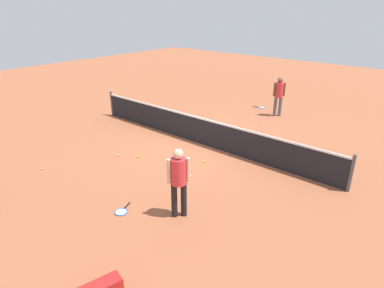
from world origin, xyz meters
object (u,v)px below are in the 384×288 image
object	(u,v)px
tennis_racket_near_player	(122,211)
tennis_ball_by_net	(190,176)
tennis_racket_far_player	(261,107)
tennis_ball_near_player	(42,169)
tennis_ball_baseline	(138,157)
player_near_side	(179,177)
tennis_ball_stray_left	(204,161)
player_far_side	(279,93)
tennis_ball_midcourt	(118,155)

from	to	relation	value
tennis_racket_near_player	tennis_ball_by_net	xyz separation A→B (m)	(0.14, 2.36, 0.02)
tennis_racket_far_player	tennis_ball_near_player	distance (m)	10.05
tennis_racket_far_player	tennis_ball_baseline	distance (m)	7.48
player_near_side	tennis_ball_stray_left	world-z (taller)	player_near_side
tennis_racket_near_player	player_near_side	bearing A→B (deg)	34.42
tennis_ball_stray_left	tennis_ball_near_player	bearing A→B (deg)	-133.63
player_far_side	tennis_racket_far_player	bearing A→B (deg)	150.48
tennis_racket_far_player	tennis_ball_midcourt	world-z (taller)	tennis_ball_midcourt
tennis_ball_by_net	tennis_racket_near_player	bearing A→B (deg)	-93.31
tennis_ball_near_player	tennis_ball_midcourt	xyz separation A→B (m)	(0.95, 2.07, 0.00)
player_near_side	player_far_side	distance (m)	8.49
tennis_racket_near_player	player_far_side	bearing A→B (deg)	93.76
player_far_side	tennis_ball_baseline	world-z (taller)	player_far_side
player_far_side	tennis_ball_midcourt	xyz separation A→B (m)	(-1.99, -7.18, -0.98)
tennis_ball_near_player	tennis_ball_by_net	xyz separation A→B (m)	(3.67, 2.51, 0.00)
player_near_side	tennis_racket_near_player	size ratio (longest dim) A/B	2.81
player_near_side	tennis_ball_baseline	bearing A→B (deg)	154.78
tennis_racket_near_player	tennis_racket_far_player	bearing A→B (deg)	99.99
tennis_ball_stray_left	player_near_side	bearing A→B (deg)	-63.08
tennis_ball_stray_left	tennis_ball_baseline	bearing A→B (deg)	-147.89
player_near_side	tennis_ball_near_player	xyz separation A→B (m)	(-4.68, -0.94, -0.98)
tennis_racket_near_player	tennis_ball_midcourt	xyz separation A→B (m)	(-2.59, 1.91, 0.02)
tennis_ball_midcourt	tennis_ball_stray_left	world-z (taller)	same
tennis_ball_baseline	tennis_ball_stray_left	xyz separation A→B (m)	(1.80, 1.13, 0.00)
tennis_ball_near_player	tennis_ball_stray_left	bearing A→B (deg)	46.37
tennis_ball_baseline	player_far_side	bearing A→B (deg)	78.69
tennis_ball_midcourt	tennis_ball_stray_left	bearing A→B (deg)	31.22
player_far_side	tennis_ball_midcourt	bearing A→B (deg)	-105.48
tennis_ball_near_player	tennis_ball_baseline	bearing A→B (deg)	56.84
player_near_side	tennis_ball_stray_left	distance (m)	3.07
tennis_ball_by_net	tennis_ball_midcourt	distance (m)	2.76
tennis_racket_near_player	tennis_ball_stray_left	world-z (taller)	tennis_ball_stray_left
player_far_side	tennis_ball_baseline	xyz separation A→B (m)	(-1.37, -6.85, -0.98)
tennis_ball_near_player	tennis_ball_baseline	size ratio (longest dim) A/B	1.00
tennis_racket_near_player	tennis_ball_by_net	world-z (taller)	tennis_ball_by_net
tennis_ball_by_net	tennis_ball_stray_left	xyz separation A→B (m)	(-0.31, 1.02, 0.00)
tennis_ball_near_player	tennis_ball_stray_left	distance (m)	4.88
tennis_ball_midcourt	tennis_ball_baseline	xyz separation A→B (m)	(0.62, 0.34, 0.00)
player_far_side	tennis_ball_by_net	distance (m)	6.85
player_near_side	tennis_ball_midcourt	world-z (taller)	player_near_side
player_near_side	tennis_ball_baseline	world-z (taller)	player_near_side
player_far_side	tennis_racket_far_player	world-z (taller)	player_far_side
tennis_ball_near_player	tennis_ball_by_net	world-z (taller)	same
player_near_side	tennis_ball_midcourt	bearing A→B (deg)	163.19
tennis_ball_midcourt	tennis_ball_baseline	bearing A→B (deg)	28.55
tennis_racket_near_player	tennis_ball_stray_left	distance (m)	3.38
tennis_racket_near_player	tennis_racket_far_player	xyz separation A→B (m)	(-1.71, 9.73, 0.00)
player_far_side	tennis_ball_baseline	bearing A→B (deg)	-101.31
tennis_ball_baseline	player_near_side	bearing A→B (deg)	-25.22
tennis_racket_near_player	tennis_racket_far_player	distance (m)	9.88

